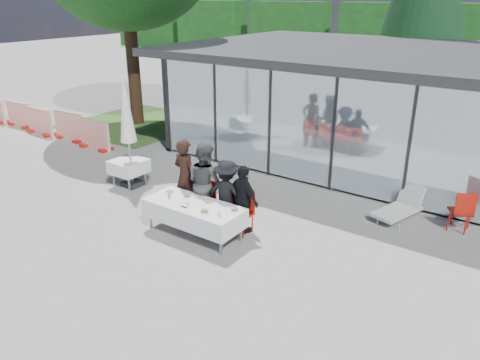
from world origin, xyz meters
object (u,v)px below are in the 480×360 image
Objects in this scene: plate_a at (170,192)px; lounger at (401,206)px; diner_chair_b at (206,198)px; spare_chair_b at (463,210)px; diner_chair_a at (186,192)px; folded_eyeglasses at (184,207)px; plate_c at (208,202)px; dining_table at (194,213)px; diner_c at (227,194)px; plate_extra at (204,211)px; plate_d at (235,210)px; diner_chair_c at (227,205)px; diner_chair_d at (244,210)px; juice_bottle at (169,195)px; diner_d at (243,200)px; diner_a at (185,177)px; market_umbrella at (127,117)px; spare_table_left at (129,167)px; diner_b at (205,182)px; plate_b at (187,196)px; construction_barriers at (41,122)px.

lounger is at bearing 38.53° from plate_a.
diner_chair_b and spare_chair_b have the same top height.
folded_eyeglasses is (0.83, -1.00, 0.22)m from diner_chair_a.
plate_c is 0.25× the size of spare_chair_b.
diner_c reaches higher than dining_table.
plate_extra is (0.47, -0.20, 0.24)m from dining_table.
diner_chair_c is at bearing 138.77° from plate_d.
diner_chair_d is at bearing 0.00° from diner_chair_a.
juice_bottle is at bearing -160.28° from plate_c.
dining_table is at bearing 58.18° from diner_d.
diner_chair_c is at bearing -100.13° from diner_c.
plate_d is (1.82, -0.52, -0.16)m from diner_a.
diner_a is at bearing -153.67° from spare_chair_b.
spare_chair_b is 0.67× the size of lounger.
plate_extra is 4.14m from market_umbrella.
spare_table_left is 0.59× the size of lounger.
diner_chair_d is 6.96× the size of folded_eyeglasses.
diner_b is 3.12m from spare_table_left.
plate_c is 1.00× the size of plate_d.
diner_chair_c is at bearing 97.17° from plate_extra.
plate_a is 1.75× the size of folded_eyeglasses.
plate_c is (1.11, -0.53, -0.16)m from diner_a.
plate_c is (-0.11, -0.53, -0.02)m from diner_c.
diner_chair_a is at bearing 180.00° from diner_chair_c.
diner_b is 0.91m from juice_bottle.
dining_table is 1.10m from diner_chair_d.
lounger is at bearing 45.81° from dining_table.
dining_table is 1.22m from diner_a.
diner_a is at bearing 106.70° from juice_bottle.
spare_table_left is 8.46m from spare_chair_b.
diner_chair_c is 3.98× the size of plate_d.
spare_chair_b is at bearing 36.20° from plate_c.
diner_chair_b and diner_chair_d have the same top height.
dining_table is 0.69m from juice_bottle.
market_umbrella is (0.08, 0.02, 1.40)m from spare_table_left.
spare_chair_b is (5.14, 3.34, -0.24)m from plate_b.
plate_d is (0.60, -0.52, -0.02)m from diner_c.
plate_b is (-0.08, -0.55, 0.24)m from diner_chair_b.
diner_c reaches higher than diner_chair_d.
diner_chair_a reaches higher than plate_d.
plate_extra reaches higher than dining_table.
construction_barriers is (-10.95, 2.61, -0.34)m from plate_d.
market_umbrella is (-3.49, 0.96, 1.18)m from plate_c.
diner_chair_c reaches higher than plate_extra.
plate_c reaches higher than folded_eyeglasses.
lounger is at bearing 19.41° from market_umbrella.
diner_d is at bearing -6.16° from market_umbrella.
juice_bottle is at bearing -139.23° from diner_chair_c.
spare_chair_b is at bearing -149.11° from diner_a.
diner_chair_d is at bearing -167.00° from diner_b.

